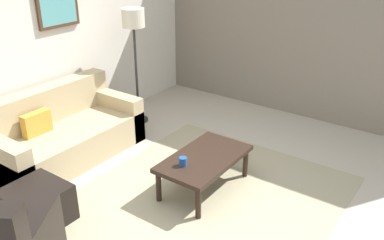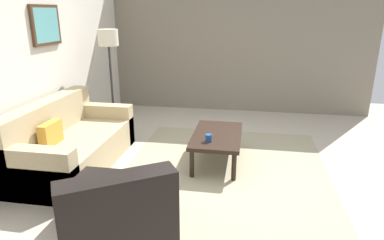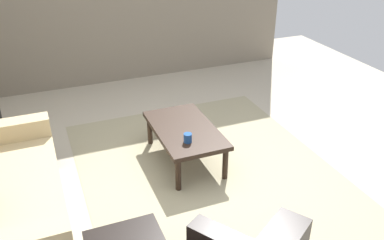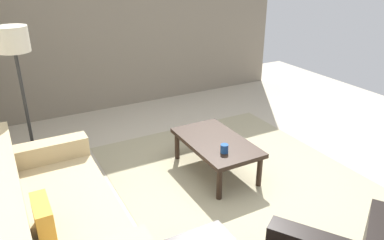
% 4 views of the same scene
% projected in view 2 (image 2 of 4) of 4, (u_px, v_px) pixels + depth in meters
% --- Properties ---
extents(ground_plane, '(8.00, 8.00, 0.00)m').
position_uv_depth(ground_plane, '(225.00, 174.00, 4.28)').
color(ground_plane, '#B2A893').
extents(rear_partition, '(6.00, 0.12, 2.80)m').
position_uv_depth(rear_partition, '(24.00, 59.00, 4.26)').
color(rear_partition, silver).
rests_on(rear_partition, ground_plane).
extents(stone_feature_panel, '(0.12, 5.20, 2.80)m').
position_uv_depth(stone_feature_panel, '(239.00, 42.00, 6.65)').
color(stone_feature_panel, slate).
rests_on(stone_feature_panel, ground_plane).
extents(area_rug, '(3.26, 2.62, 0.01)m').
position_uv_depth(area_rug, '(225.00, 174.00, 4.27)').
color(area_rug, tan).
rests_on(area_rug, ground_plane).
extents(couch_main, '(1.94, 0.95, 0.88)m').
position_uv_depth(couch_main, '(68.00, 145.00, 4.43)').
color(couch_main, tan).
rests_on(couch_main, ground_plane).
extents(armchair_leather, '(1.11, 1.11, 0.95)m').
position_uv_depth(armchair_leather, '(117.00, 239.00, 2.59)').
color(armchair_leather, black).
rests_on(armchair_leather, ground_plane).
extents(ottoman, '(0.56, 0.56, 0.40)m').
position_uv_depth(ottoman, '(101.00, 199.00, 3.35)').
color(ottoman, black).
rests_on(ottoman, ground_plane).
extents(coffee_table, '(1.10, 0.64, 0.41)m').
position_uv_depth(coffee_table, '(217.00, 138.00, 4.52)').
color(coffee_table, black).
rests_on(coffee_table, ground_plane).
extents(cup, '(0.08, 0.08, 0.10)m').
position_uv_depth(cup, '(209.00, 138.00, 4.23)').
color(cup, '#1E478C').
rests_on(cup, coffee_table).
extents(lamp_standing, '(0.32, 0.32, 1.71)m').
position_uv_depth(lamp_standing, '(109.00, 48.00, 5.38)').
color(lamp_standing, black).
rests_on(lamp_standing, ground_plane).
extents(framed_artwork, '(0.62, 0.04, 0.53)m').
position_uv_depth(framed_artwork, '(46.00, 25.00, 4.54)').
color(framed_artwork, '#472D1C').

